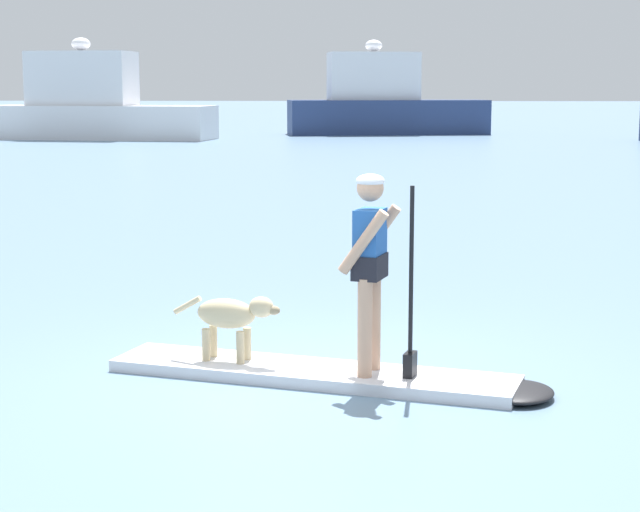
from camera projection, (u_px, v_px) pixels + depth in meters
name	position (u px, v px, depth m)	size (l,w,h in m)	color
ground_plane	(312.00, 379.00, 9.04)	(400.00, 400.00, 0.00)	slate
paddleboard	(337.00, 376.00, 8.95)	(3.82, 1.63, 0.10)	silver
person_paddler	(372.00, 259.00, 8.70)	(0.66, 0.56, 1.66)	tan
dog	(231.00, 316.00, 9.19)	(0.98, 0.36, 0.58)	#CCB78C
moored_boat_far_starboard	(94.00, 107.00, 51.41)	(11.26, 4.32, 4.84)	white
moored_boat_outer	(383.00, 104.00, 56.77)	(10.90, 4.79, 4.98)	navy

